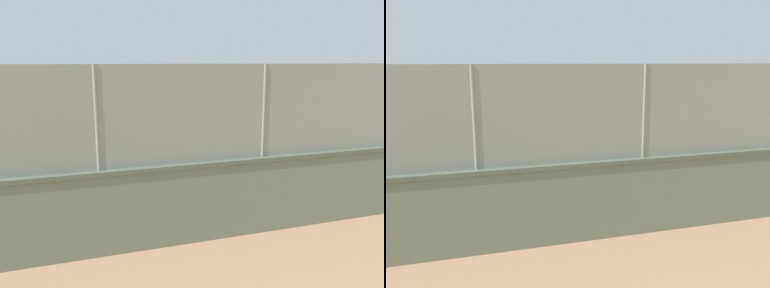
# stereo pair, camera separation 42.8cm
# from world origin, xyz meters

# --- Properties ---
(ground_plane) EXTENTS (260.00, 260.00, 0.00)m
(ground_plane) POSITION_xyz_m (0.00, 0.00, 0.00)
(ground_plane) COLOR tan
(perimeter_wall) EXTENTS (22.64, 1.01, 1.57)m
(perimeter_wall) POSITION_xyz_m (0.24, 9.16, 0.79)
(perimeter_wall) COLOR slate
(perimeter_wall) RESTS_ON ground_plane
(fence_panel_on_wall) EXTENTS (22.24, 0.72, 1.80)m
(fence_panel_on_wall) POSITION_xyz_m (0.24, 9.16, 2.47)
(fence_panel_on_wall) COLOR gray
(fence_panel_on_wall) RESTS_ON perimeter_wall
(player_at_service_line) EXTENTS (1.22, 0.69, 1.47)m
(player_at_service_line) POSITION_xyz_m (-0.50, 3.55, 0.86)
(player_at_service_line) COLOR navy
(player_at_service_line) RESTS_ON ground_plane
(player_baseline_waiting) EXTENTS (0.75, 1.21, 1.60)m
(player_baseline_waiting) POSITION_xyz_m (-3.95, 6.82, 0.95)
(player_baseline_waiting) COLOR navy
(player_baseline_waiting) RESTS_ON ground_plane
(player_near_wall_returning) EXTENTS (1.12, 0.72, 1.63)m
(player_near_wall_returning) POSITION_xyz_m (0.44, 1.70, 0.96)
(player_near_wall_returning) COLOR black
(player_near_wall_returning) RESTS_ON ground_plane
(sports_ball) EXTENTS (0.16, 0.16, 0.16)m
(sports_ball) POSITION_xyz_m (-0.79, 4.42, 0.08)
(sports_ball) COLOR white
(sports_ball) RESTS_ON ground_plane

